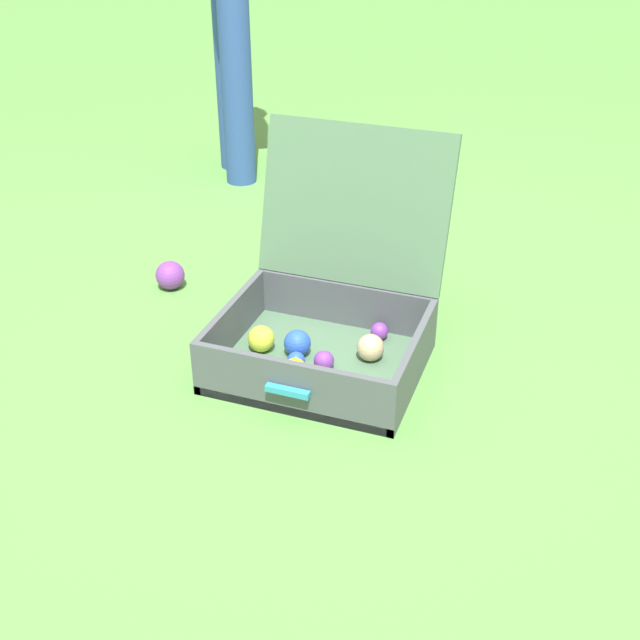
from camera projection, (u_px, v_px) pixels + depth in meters
name	position (u px, v px, depth m)	size (l,w,h in m)	color
ground_plane	(296.00, 348.00, 2.23)	(16.00, 16.00, 0.00)	#569342
open_suitcase	(329.00, 315.00, 2.13)	(0.52, 0.58, 0.57)	#4C7051
stray_ball_on_grass	(170.00, 275.00, 2.50)	(0.09, 0.09, 0.09)	purple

